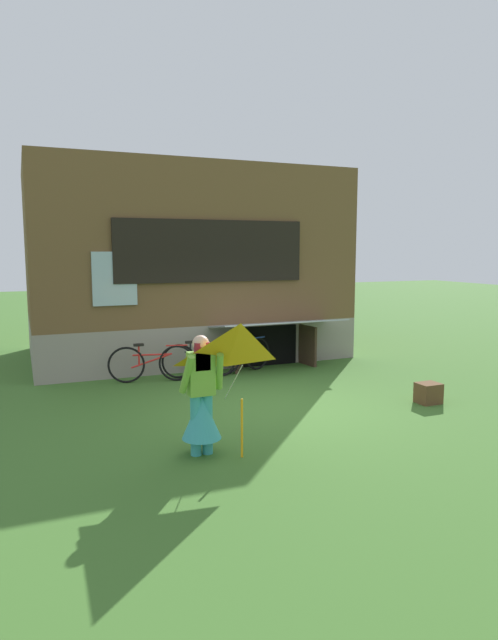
{
  "coord_description": "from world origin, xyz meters",
  "views": [
    {
      "loc": [
        -3.89,
        -8.43,
        2.68
      ],
      "look_at": [
        -0.16,
        0.49,
        1.44
      ],
      "focal_mm": 30.76,
      "sensor_mm": 36.0,
      "label": 1
    }
  ],
  "objects_px": {
    "wooden_crate": "(428,393)",
    "bicycle_blue": "(241,356)",
    "bicycle_black": "(202,359)",
    "bicycle_red": "(152,363)",
    "person": "(201,405)",
    "kite": "(241,361)"
  },
  "relations": [
    {
      "from": "bicycle_blue",
      "to": "kite",
      "type": "bearing_deg",
      "value": -131.25
    },
    {
      "from": "wooden_crate",
      "to": "bicycle_black",
      "type": "bearing_deg",
      "value": 131.39
    },
    {
      "from": "wooden_crate",
      "to": "person",
      "type": "bearing_deg",
      "value": -169.91
    },
    {
      "from": "person",
      "to": "bicycle_blue",
      "type": "distance_m",
      "value": 4.85
    },
    {
      "from": "bicycle_blue",
      "to": "wooden_crate",
      "type": "height_order",
      "value": "bicycle_blue"
    },
    {
      "from": "person",
      "to": "bicycle_blue",
      "type": "bearing_deg",
      "value": 59.6
    },
    {
      "from": "kite",
      "to": "bicycle_blue",
      "type": "height_order",
      "value": "kite"
    },
    {
      "from": "bicycle_black",
      "to": "bicycle_red",
      "type": "height_order",
      "value": "bicycle_red"
    },
    {
      "from": "kite",
      "to": "bicycle_black",
      "type": "distance_m",
      "value": 5.03
    },
    {
      "from": "kite",
      "to": "bicycle_red",
      "type": "height_order",
      "value": "kite"
    },
    {
      "from": "bicycle_blue",
      "to": "bicycle_black",
      "type": "xyz_separation_m",
      "value": [
        -0.89,
        -0.03,
        -0.0
      ]
    },
    {
      "from": "person",
      "to": "wooden_crate",
      "type": "distance_m",
      "value": 4.52
    },
    {
      "from": "bicycle_blue",
      "to": "bicycle_red",
      "type": "bearing_deg",
      "value": 162.74
    },
    {
      "from": "person",
      "to": "bicycle_red",
      "type": "bearing_deg",
      "value": 83.63
    },
    {
      "from": "bicycle_red",
      "to": "bicycle_black",
      "type": "bearing_deg",
      "value": 14.81
    },
    {
      "from": "bicycle_blue",
      "to": "bicycle_red",
      "type": "height_order",
      "value": "bicycle_red"
    },
    {
      "from": "bicycle_blue",
      "to": "bicycle_black",
      "type": "bearing_deg",
      "value": 162.19
    },
    {
      "from": "bicycle_black",
      "to": "wooden_crate",
      "type": "relative_size",
      "value": 4.38
    },
    {
      "from": "bicycle_black",
      "to": "bicycle_blue",
      "type": "bearing_deg",
      "value": 7.55
    },
    {
      "from": "bicycle_black",
      "to": "bicycle_red",
      "type": "relative_size",
      "value": 0.99
    },
    {
      "from": "person",
      "to": "wooden_crate",
      "type": "height_order",
      "value": "person"
    },
    {
      "from": "wooden_crate",
      "to": "bicycle_blue",
      "type": "bearing_deg",
      "value": 121.75
    }
  ]
}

